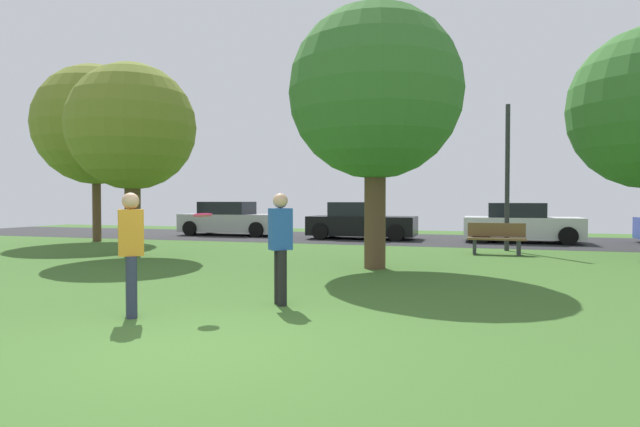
{
  "coord_description": "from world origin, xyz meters",
  "views": [
    {
      "loc": [
        2.93,
        -4.94,
        1.59
      ],
      "look_at": [
        0.0,
        4.62,
        1.32
      ],
      "focal_mm": 29.48,
      "sensor_mm": 36.0,
      "label": 1
    }
  ],
  "objects": [
    {
      "name": "ground_plane",
      "position": [
        0.0,
        0.0,
        0.0
      ],
      "size": [
        44.0,
        44.0,
        0.0
      ],
      "primitive_type": "plane",
      "color": "#3D6628"
    },
    {
      "name": "street_lamp_post",
      "position": [
        3.71,
        12.2,
        2.25
      ],
      "size": [
        0.14,
        0.14,
        4.5
      ],
      "primitive_type": "cylinder",
      "color": "#2D2D33",
      "rests_on": "ground_plane"
    },
    {
      "name": "oak_tree_left",
      "position": [
        -6.39,
        7.57,
        3.59
      ],
      "size": [
        3.52,
        3.52,
        5.37
      ],
      "color": "brown",
      "rests_on": "ground_plane"
    },
    {
      "name": "road_strip",
      "position": [
        0.0,
        16.0,
        0.0
      ],
      "size": [
        44.0,
        6.4,
        0.01
      ],
      "primitive_type": "cube",
      "color": "#28282B",
      "rests_on": "ground_plane"
    },
    {
      "name": "person_catcher",
      "position": [
        -1.56,
        1.05,
        0.93
      ],
      "size": [
        0.39,
        0.37,
        1.68
      ],
      "rotation": [
        0.0,
        0.0,
        0.7
      ],
      "color": "#2D334C",
      "rests_on": "ground_plane"
    },
    {
      "name": "parked_car_black",
      "position": [
        -1.66,
        15.65,
        0.67
      ],
      "size": [
        4.24,
        2.02,
        1.47
      ],
      "color": "black",
      "rests_on": "ground_plane"
    },
    {
      "name": "parked_car_silver",
      "position": [
        -7.65,
        16.09,
        0.68
      ],
      "size": [
        4.49,
        1.96,
        1.48
      ],
      "color": "#B7B7BC",
      "rests_on": "ground_plane"
    },
    {
      "name": "person_thrower",
      "position": [
        0.06,
        2.41,
        0.93
      ],
      "size": [
        0.39,
        0.37,
        1.68
      ],
      "rotation": [
        0.0,
        0.0,
        -2.44
      ],
      "color": "black",
      "rests_on": "ground_plane"
    },
    {
      "name": "birch_tree_lone",
      "position": [
        0.61,
        6.93,
        4.01
      ],
      "size": [
        3.97,
        3.97,
        6.02
      ],
      "color": "brown",
      "rests_on": "ground_plane"
    },
    {
      "name": "parked_car_white",
      "position": [
        4.34,
        15.73,
        0.67
      ],
      "size": [
        4.09,
        2.1,
        1.45
      ],
      "color": "white",
      "rests_on": "ground_plane"
    },
    {
      "name": "park_bench",
      "position": [
        3.37,
        10.98,
        0.46
      ],
      "size": [
        1.6,
        0.45,
        0.9
      ],
      "rotation": [
        0.0,
        0.0,
        3.14
      ],
      "color": "brown",
      "rests_on": "ground_plane"
    },
    {
      "name": "oak_tree_right",
      "position": [
        -10.95,
        11.53,
        4.38
      ],
      "size": [
        4.47,
        4.47,
        6.62
      ],
      "color": "brown",
      "rests_on": "ground_plane"
    },
    {
      "name": "frisbee_disc",
      "position": [
        -0.83,
        1.66,
        1.37
      ],
      "size": [
        0.38,
        0.38,
        0.06
      ],
      "color": "#EA2D6B"
    }
  ]
}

